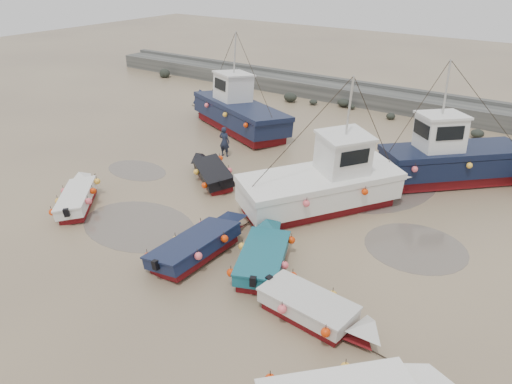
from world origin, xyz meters
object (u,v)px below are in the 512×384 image
dinghy_4 (213,170)px  dinghy_0 (80,194)px  dinghy_1 (202,242)px  person (225,156)px  dinghy_5 (317,309)px  cabin_boat_1 (331,181)px  cabin_boat_2 (443,159)px  cabin_boat_0 (234,110)px  dinghy_2 (264,252)px

dinghy_4 → dinghy_0: bearing=-173.7°
dinghy_1 → person: 10.51m
dinghy_5 → cabin_boat_1: 8.28m
dinghy_0 → cabin_boat_2: size_ratio=0.56×
dinghy_4 → cabin_boat_0: 8.47m
dinghy_0 → person: bearing=38.2°
dinghy_1 → cabin_boat_2: size_ratio=0.75×
dinghy_4 → dinghy_1: bearing=-108.2°
dinghy_0 → cabin_boat_0: size_ratio=0.43×
cabin_boat_0 → dinghy_1: bearing=-124.9°
dinghy_2 → dinghy_5: same height
dinghy_5 → cabin_boat_1: bearing=-149.9°
cabin_boat_0 → cabin_boat_1: bearing=-99.4°
dinghy_4 → cabin_boat_2: bearing=-21.1°
dinghy_4 → person: size_ratio=2.78×
dinghy_2 → cabin_boat_1: 5.78m
dinghy_4 → cabin_boat_1: (6.46, 0.76, 0.77)m
dinghy_0 → dinghy_4: 6.67m
cabin_boat_0 → cabin_boat_1: size_ratio=1.14×
dinghy_2 → cabin_boat_0: bearing=108.0°
dinghy_2 → cabin_boat_1: size_ratio=0.56×
dinghy_2 → cabin_boat_0: (-10.83, 12.30, 0.75)m
cabin_boat_2 → person: (-11.42, -3.49, -1.33)m
cabin_boat_0 → person: 5.21m
person → cabin_boat_0: bearing=-67.9°
dinghy_0 → cabin_boat_0: bearing=52.9°
dinghy_2 → dinghy_4: 8.30m
cabin_boat_2 → person: cabin_boat_2 is taller
dinghy_0 → dinghy_1: size_ratio=0.75×
cabin_boat_1 → dinghy_0: bearing=-113.9°
dinghy_1 → dinghy_5: size_ratio=1.15×
dinghy_1 → dinghy_2: 2.55m
cabin_boat_1 → person: 8.46m
dinghy_0 → cabin_boat_1: cabin_boat_1 is taller
dinghy_1 → dinghy_2: same height
cabin_boat_2 → cabin_boat_0: bearing=42.0°
cabin_boat_0 → cabin_boat_2: same height
dinghy_0 → dinghy_2: (9.91, 0.86, -0.00)m
dinghy_2 → person: bearing=112.6°
cabin_boat_0 → person: bearing=-126.8°
dinghy_1 → dinghy_5: 5.76m
dinghy_4 → cabin_boat_0: (-4.18, 7.33, 0.75)m
cabin_boat_0 → cabin_boat_1: 12.51m
dinghy_4 → dinghy_5: 11.98m
cabin_boat_2 → dinghy_5: bearing=135.7°
dinghy_1 → cabin_boat_2: bearing=66.2°
cabin_boat_2 → person: size_ratio=4.67×
dinghy_2 → dinghy_5: bearing=-52.1°
dinghy_4 → cabin_boat_1: cabin_boat_1 is taller
dinghy_2 → cabin_boat_2: bearing=51.1°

